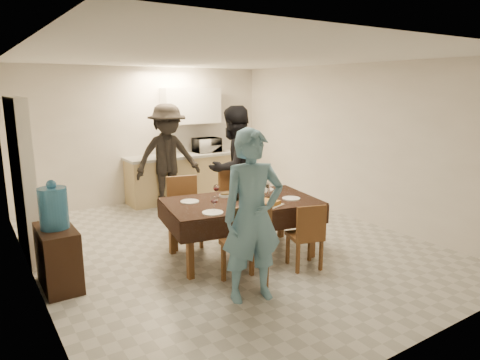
# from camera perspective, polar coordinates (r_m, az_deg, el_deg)

# --- Properties ---
(floor) EXTENTS (5.00, 6.00, 0.02)m
(floor) POSITION_cam_1_polar(r_m,az_deg,el_deg) (6.23, -1.71, -8.57)
(floor) COLOR beige
(floor) RESTS_ON ground
(ceiling) EXTENTS (5.00, 6.00, 0.02)m
(ceiling) POSITION_cam_1_polar(r_m,az_deg,el_deg) (5.84, -1.88, 16.04)
(ceiling) COLOR white
(ceiling) RESTS_ON wall_back
(wall_back) EXTENTS (5.00, 0.02, 2.60)m
(wall_back) POSITION_cam_1_polar(r_m,az_deg,el_deg) (8.58, -12.39, 5.86)
(wall_back) COLOR white
(wall_back) RESTS_ON floor
(wall_front) EXTENTS (5.00, 0.02, 2.60)m
(wall_front) POSITION_cam_1_polar(r_m,az_deg,el_deg) (3.74, 23.09, -2.95)
(wall_front) COLOR white
(wall_front) RESTS_ON floor
(wall_left) EXTENTS (0.02, 6.00, 2.60)m
(wall_left) POSITION_cam_1_polar(r_m,az_deg,el_deg) (5.08, -26.59, 0.56)
(wall_left) COLOR white
(wall_left) RESTS_ON floor
(wall_right) EXTENTS (0.02, 6.00, 2.60)m
(wall_right) POSITION_cam_1_polar(r_m,az_deg,el_deg) (7.50, 14.78, 4.85)
(wall_right) COLOR white
(wall_right) RESTS_ON floor
(stub_partition) EXTENTS (0.15, 1.40, 2.10)m
(stub_partition) POSITION_cam_1_polar(r_m,az_deg,el_deg) (6.31, -27.02, 0.26)
(stub_partition) COLOR silver
(stub_partition) RESTS_ON floor
(kitchen_base_cabinet) EXTENTS (2.20, 0.60, 0.86)m
(kitchen_base_cabinet) POSITION_cam_1_polar(r_m,az_deg,el_deg) (8.66, -7.66, 0.26)
(kitchen_base_cabinet) COLOR tan
(kitchen_base_cabinet) RESTS_ON floor
(kitchen_worktop) EXTENTS (2.24, 0.64, 0.05)m
(kitchen_worktop) POSITION_cam_1_polar(r_m,az_deg,el_deg) (8.57, -7.75, 3.23)
(kitchen_worktop) COLOR #AAAAA5
(kitchen_worktop) RESTS_ON kitchen_base_cabinet
(upper_cabinet) EXTENTS (1.20, 0.34, 0.70)m
(upper_cabinet) POSITION_cam_1_polar(r_m,az_deg,el_deg) (8.73, -6.54, 9.80)
(upper_cabinet) COLOR white
(upper_cabinet) RESTS_ON wall_back
(dining_table) EXTENTS (2.12, 1.47, 0.76)m
(dining_table) POSITION_cam_1_polar(r_m,az_deg,el_deg) (5.62, 0.15, -3.09)
(dining_table) COLOR black
(dining_table) RESTS_ON floor
(chair_near_left) EXTENTS (0.51, 0.52, 0.54)m
(chair_near_left) POSITION_cam_1_polar(r_m,az_deg,el_deg) (4.75, 1.25, -7.56)
(chair_near_left) COLOR brown
(chair_near_left) RESTS_ON floor
(chair_near_right) EXTENTS (0.47, 0.48, 0.45)m
(chair_near_right) POSITION_cam_1_polar(r_m,az_deg,el_deg) (5.32, 9.21, -6.55)
(chair_near_right) COLOR brown
(chair_near_right) RESTS_ON floor
(chair_far_left) EXTENTS (0.54, 0.54, 0.53)m
(chair_far_left) POSITION_cam_1_polar(r_m,az_deg,el_deg) (5.99, -6.94, -3.52)
(chair_far_left) COLOR brown
(chair_far_left) RESTS_ON floor
(chair_far_right) EXTENTS (0.52, 0.53, 0.56)m
(chair_far_right) POSITION_cam_1_polar(r_m,az_deg,el_deg) (6.41, 0.30, -2.03)
(chair_far_right) COLOR brown
(chair_far_right) RESTS_ON floor
(console) EXTENTS (0.38, 0.75, 0.70)m
(console) POSITION_cam_1_polar(r_m,az_deg,el_deg) (5.28, -23.08, -9.49)
(console) COLOR black
(console) RESTS_ON floor
(water_jug) EXTENTS (0.30, 0.30, 0.46)m
(water_jug) POSITION_cam_1_polar(r_m,az_deg,el_deg) (5.10, -23.62, -3.46)
(water_jug) COLOR teal
(water_jug) RESTS_ON console
(wine_bottle) EXTENTS (0.08, 0.08, 0.33)m
(wine_bottle) POSITION_cam_1_polar(r_m,az_deg,el_deg) (5.58, -0.56, -1.06)
(wine_bottle) COLOR black
(wine_bottle) RESTS_ON dining_table
(water_pitcher) EXTENTS (0.13, 0.13, 0.19)m
(water_pitcher) POSITION_cam_1_polar(r_m,az_deg,el_deg) (5.74, 3.35, -1.42)
(water_pitcher) COLOR white
(water_pitcher) RESTS_ON dining_table
(savoury_tart) EXTENTS (0.51, 0.45, 0.05)m
(savoury_tart) POSITION_cam_1_polar(r_m,az_deg,el_deg) (5.36, 3.29, -3.19)
(savoury_tart) COLOR gold
(savoury_tart) RESTS_ON dining_table
(salad_bowl) EXTENTS (0.17, 0.17, 0.07)m
(salad_bowl) POSITION_cam_1_polar(r_m,az_deg,el_deg) (5.91, 1.62, -1.64)
(salad_bowl) COLOR white
(salad_bowl) RESTS_ON dining_table
(mushroom_dish) EXTENTS (0.20, 0.20, 0.04)m
(mushroom_dish) POSITION_cam_1_polar(r_m,az_deg,el_deg) (5.81, -1.78, -2.05)
(mushroom_dish) COLOR white
(mushroom_dish) RESTS_ON dining_table
(wine_glass_a) EXTENTS (0.09, 0.09, 0.19)m
(wine_glass_a) POSITION_cam_1_polar(r_m,az_deg,el_deg) (5.10, -3.46, -3.18)
(wine_glass_a) COLOR white
(wine_glass_a) RESTS_ON dining_table
(wine_glass_b) EXTENTS (0.09, 0.09, 0.21)m
(wine_glass_b) POSITION_cam_1_polar(r_m,az_deg,el_deg) (6.09, 3.18, -0.55)
(wine_glass_b) COLOR white
(wine_glass_b) RESTS_ON dining_table
(wine_glass_c) EXTENTS (0.08, 0.08, 0.18)m
(wine_glass_c) POSITION_cam_1_polar(r_m,az_deg,el_deg) (5.73, -3.17, -1.49)
(wine_glass_c) COLOR white
(wine_glass_c) RESTS_ON dining_table
(plate_near_left) EXTENTS (0.25, 0.25, 0.01)m
(plate_near_left) POSITION_cam_1_polar(r_m,az_deg,el_deg) (5.06, -3.66, -4.36)
(plate_near_left) COLOR white
(plate_near_left) RESTS_ON dining_table
(plate_near_right) EXTENTS (0.24, 0.24, 0.01)m
(plate_near_right) POSITION_cam_1_polar(r_m,az_deg,el_deg) (5.72, 6.84, -2.45)
(plate_near_right) COLOR white
(plate_near_right) RESTS_ON dining_table
(plate_far_left) EXTENTS (0.24, 0.24, 0.01)m
(plate_far_left) POSITION_cam_1_polar(r_m,az_deg,el_deg) (5.57, -6.72, -2.87)
(plate_far_left) COLOR white
(plate_far_left) RESTS_ON dining_table
(plate_far_right) EXTENTS (0.27, 0.27, 0.02)m
(plate_far_right) POSITION_cam_1_polar(r_m,az_deg,el_deg) (6.18, 3.26, -1.27)
(plate_far_right) COLOR white
(plate_far_right) RESTS_ON dining_table
(microwave) EXTENTS (0.52, 0.36, 0.29)m
(microwave) POSITION_cam_1_polar(r_m,az_deg,el_deg) (8.81, -4.43, 4.67)
(microwave) COLOR white
(microwave) RESTS_ON kitchen_worktop
(person_near) EXTENTS (0.75, 0.58, 1.82)m
(person_near) POSITION_cam_1_polar(r_m,az_deg,el_deg) (4.44, 1.71, -4.86)
(person_near) COLOR #6396B3
(person_near) RESTS_ON floor
(person_far) EXTENTS (1.08, 0.92, 1.94)m
(person_far) POSITION_cam_1_polar(r_m,az_deg,el_deg) (6.71, -0.87, 1.59)
(person_far) COLOR black
(person_far) RESTS_ON floor
(person_kitchen) EXTENTS (1.25, 0.72, 1.93)m
(person_kitchen) POSITION_cam_1_polar(r_m,az_deg,el_deg) (7.95, -9.60, 3.05)
(person_kitchen) COLOR black
(person_kitchen) RESTS_ON floor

